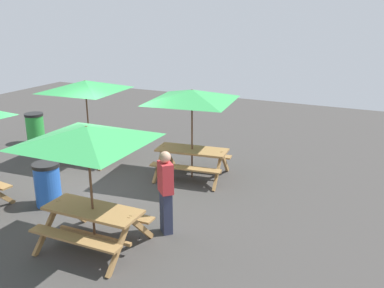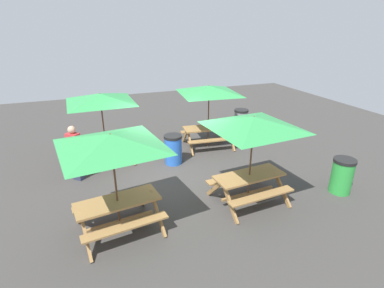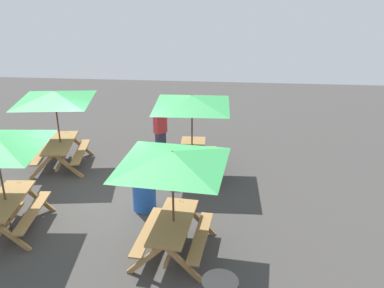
% 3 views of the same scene
% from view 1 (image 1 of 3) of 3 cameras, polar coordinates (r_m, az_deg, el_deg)
% --- Properties ---
extents(ground_plane, '(24.00, 24.00, 0.00)m').
position_cam_1_polar(ground_plane, '(10.69, -12.75, -5.94)').
color(ground_plane, '#3D3A38').
rests_on(ground_plane, ground).
extents(picnic_table_0, '(2.80, 2.80, 2.34)m').
position_cam_1_polar(picnic_table_0, '(10.60, 0.00, 5.62)').
color(picnic_table_0, olive).
rests_on(picnic_table_0, ground).
extents(picnic_table_1, '(2.83, 2.83, 2.34)m').
position_cam_1_polar(picnic_table_1, '(7.51, -13.75, 0.04)').
color(picnic_table_1, olive).
rests_on(picnic_table_1, ground).
extents(picnic_table_3, '(2.82, 2.82, 2.34)m').
position_cam_1_polar(picnic_table_3, '(12.35, -13.99, 6.82)').
color(picnic_table_3, olive).
rests_on(picnic_table_3, ground).
extents(trash_bin_blue, '(0.59, 0.59, 0.98)m').
position_cam_1_polar(trash_bin_blue, '(9.99, -18.70, -5.08)').
color(trash_bin_blue, blue).
rests_on(trash_bin_blue, ground).
extents(trash_bin_green, '(0.59, 0.59, 0.98)m').
position_cam_1_polar(trash_bin_green, '(14.77, -20.19, 2.01)').
color(trash_bin_green, green).
rests_on(trash_bin_green, ground).
extents(person_standing, '(0.41, 0.41, 1.67)m').
position_cam_1_polar(person_standing, '(8.20, -3.52, -6.20)').
color(person_standing, '#2D334C').
rests_on(person_standing, ground).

